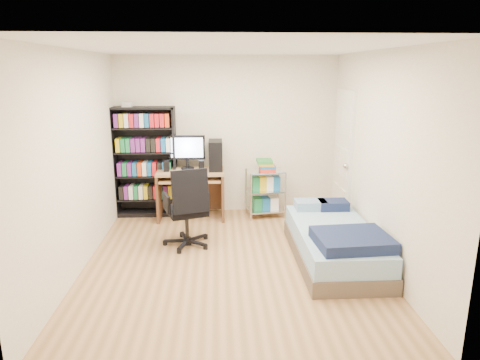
{
  "coord_description": "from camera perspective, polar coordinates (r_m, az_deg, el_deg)",
  "views": [
    {
      "loc": [
        -0.15,
        -4.81,
        2.27
      ],
      "look_at": [
        0.13,
        0.4,
        0.93
      ],
      "focal_mm": 32.0,
      "sensor_mm": 36.0,
      "label": 1
    }
  ],
  "objects": [
    {
      "name": "media_shelf",
      "position": [
        6.89,
        -12.54,
        2.53
      ],
      "size": [
        0.97,
        0.32,
        1.8
      ],
      "color": "black",
      "rests_on": "room"
    },
    {
      "name": "door",
      "position": [
        6.56,
        13.61,
        2.88
      ],
      "size": [
        0.12,
        0.8,
        2.0
      ],
      "color": "silver",
      "rests_on": "room"
    },
    {
      "name": "office_chair",
      "position": [
        5.68,
        -6.99,
        -5.5
      ],
      "size": [
        0.81,
        0.81,
        1.07
      ],
      "rotation": [
        0.0,
        0.0,
        0.33
      ],
      "color": "black",
      "rests_on": "room"
    },
    {
      "name": "computer_desk",
      "position": [
        6.7,
        -5.69,
        0.81
      ],
      "size": [
        1.03,
        0.6,
        1.29
      ],
      "color": "#9E7551",
      "rests_on": "room"
    },
    {
      "name": "room",
      "position": [
        4.92,
        -1.26,
        2.48
      ],
      "size": [
        3.58,
        4.08,
        2.58
      ],
      "color": "tan",
      "rests_on": "ground"
    },
    {
      "name": "bed",
      "position": [
        5.39,
        12.53,
        -8.11
      ],
      "size": [
        0.94,
        1.87,
        0.53
      ],
      "color": "brown",
      "rests_on": "room"
    },
    {
      "name": "wire_cart",
      "position": [
        6.73,
        3.43,
        0.06
      ],
      "size": [
        0.62,
        0.48,
        0.92
      ],
      "rotation": [
        0.0,
        0.0,
        0.13
      ],
      "color": "silver",
      "rests_on": "room"
    }
  ]
}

